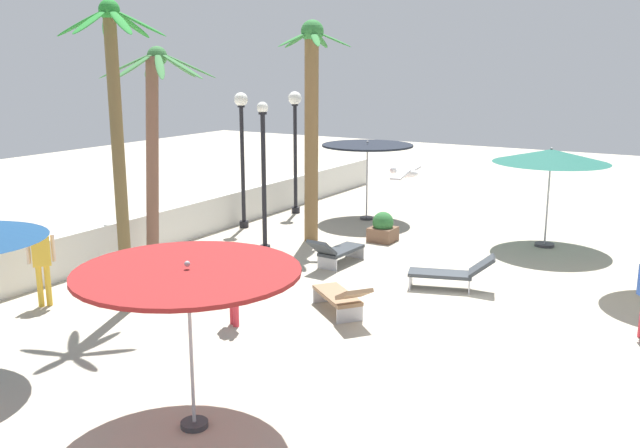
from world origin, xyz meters
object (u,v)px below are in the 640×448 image
object	(u,v)px
patio_umbrella_3	(367,148)
lamp_post_0	(242,140)
patio_umbrella_2	(188,276)
lounge_chair_1	(451,273)
lounge_chair_0	(341,296)
palm_tree_0	(154,127)
planter	(383,228)
seagull_0	(405,172)
palm_tree_1	(117,126)
patio_umbrella_1	(551,157)
lamp_post_1	(295,131)
guest_2	(233,275)
lounge_chair_2	(336,250)
palm_tree_2	(312,112)
guest_1	(41,257)
lamp_post_2	(264,174)

from	to	relation	value
patio_umbrella_3	lamp_post_0	xyz separation A→B (m)	(-2.93, 2.73, 0.37)
patio_umbrella_2	lounge_chair_1	world-z (taller)	patio_umbrella_2
lamp_post_0	lounge_chair_0	xyz separation A→B (m)	(-5.15, -6.30, -2.29)
palm_tree_0	planter	size ratio (longest dim) A/B	6.30
seagull_0	planter	bearing A→B (deg)	27.02
palm_tree_1	planter	xyz separation A→B (m)	(7.75, -2.05, -3.37)
patio_umbrella_1	patio_umbrella_3	bearing A→B (deg)	85.22
patio_umbrella_1	lamp_post_1	bearing A→B (deg)	89.04
palm_tree_0	lamp_post_0	size ratio (longest dim) A/B	1.31
palm_tree_0	lamp_post_0	world-z (taller)	palm_tree_0
patio_umbrella_3	guest_2	size ratio (longest dim) A/B	1.72
patio_umbrella_2	lounge_chair_2	distance (m)	8.40
patio_umbrella_1	palm_tree_2	size ratio (longest dim) A/B	0.51
lamp_post_1	seagull_0	world-z (taller)	lamp_post_1
palm_tree_2	lamp_post_0	distance (m)	2.80
palm_tree_2	lounge_chair_2	world-z (taller)	palm_tree_2
lounge_chair_2	guest_2	xyz separation A→B (m)	(-4.52, -0.30, 0.62)
patio_umbrella_3	lounge_chair_0	bearing A→B (deg)	-156.13
patio_umbrella_1	guest_1	bearing A→B (deg)	142.92
patio_umbrella_3	lounge_chair_1	world-z (taller)	patio_umbrella_3
lounge_chair_2	guest_1	bearing A→B (deg)	146.49
palm_tree_0	palm_tree_2	world-z (taller)	palm_tree_2
palm_tree_1	lounge_chair_2	bearing A→B (deg)	-23.28
palm_tree_2	lounge_chair_0	distance (m)	6.90
patio_umbrella_3	palm_tree_0	size ratio (longest dim) A/B	0.54
patio_umbrella_2	guest_2	bearing A→B (deg)	29.38
palm_tree_2	patio_umbrella_3	bearing A→B (deg)	-1.76
lamp_post_0	lounge_chair_1	xyz separation A→B (m)	(-2.48, -7.62, -2.30)
palm_tree_2	lounge_chair_2	bearing A→B (deg)	-135.26
patio_umbrella_3	palm_tree_1	distance (m)	10.14
patio_umbrella_3	palm_tree_1	size ratio (longest dim) A/B	0.47
lamp_post_0	lounge_chair_1	world-z (taller)	lamp_post_0
palm_tree_1	guest_1	xyz separation A→B (m)	(-0.75, 1.64, -2.69)
lamp_post_2	lounge_chair_1	world-z (taller)	lamp_post_2
lamp_post_1	lounge_chair_1	xyz separation A→B (m)	(-5.07, -7.39, -2.36)
patio_umbrella_3	lamp_post_0	size ratio (longest dim) A/B	0.70
patio_umbrella_1	lounge_chair_1	size ratio (longest dim) A/B	1.58
palm_tree_0	lamp_post_1	bearing A→B (deg)	1.20
palm_tree_0	lounge_chair_0	xyz separation A→B (m)	(-1.12, -5.94, -3.00)
patio_umbrella_3	lamp_post_1	bearing A→B (deg)	97.85
lounge_chair_1	seagull_0	xyz separation A→B (m)	(-6.02, -1.47, 3.19)
lamp_post_0	lounge_chair_2	xyz separation A→B (m)	(-2.16, -4.49, -2.30)
lamp_post_0	planter	bearing A→B (deg)	-81.53
patio_umbrella_1	lamp_post_0	xyz separation A→B (m)	(-2.45, 8.51, 0.20)
patio_umbrella_3	guest_2	xyz separation A→B (m)	(-9.62, -2.06, -1.31)
lounge_chair_2	planter	bearing A→B (deg)	1.52
guest_2	seagull_0	distance (m)	5.32
lamp_post_0	lamp_post_2	bearing A→B (deg)	-132.46
guest_1	lamp_post_0	bearing A→B (deg)	5.30
lamp_post_0	guest_1	bearing A→B (deg)	-174.70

